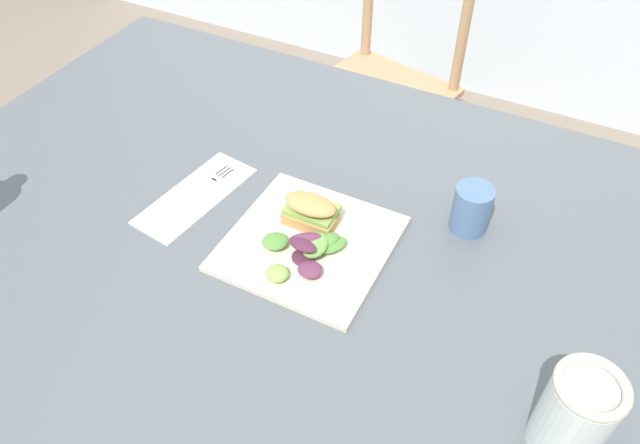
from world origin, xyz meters
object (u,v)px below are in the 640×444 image
(fork_on_napkin, at_px, (202,189))
(plate_lunch, at_px, (309,243))
(mason_jar_iced_tea, at_px, (574,417))
(cup_extra_side, at_px, (471,209))
(dining_table, at_px, (261,258))
(chair_wooden_far, at_px, (383,89))
(sandwich_half_front, at_px, (311,211))

(fork_on_napkin, bearing_deg, plate_lunch, -7.22)
(mason_jar_iced_tea, xyz_separation_m, cup_extra_side, (-0.22, 0.32, -0.02))
(plate_lunch, distance_m, mason_jar_iced_tea, 0.47)
(dining_table, distance_m, mason_jar_iced_tea, 0.61)
(fork_on_napkin, bearing_deg, cup_extra_side, 16.23)
(chair_wooden_far, distance_m, plate_lunch, 1.01)
(chair_wooden_far, distance_m, sandwich_half_front, 0.98)
(sandwich_half_front, bearing_deg, chair_wooden_far, 103.81)
(mason_jar_iced_tea, distance_m, cup_extra_side, 0.39)
(cup_extra_side, bearing_deg, mason_jar_iced_tea, -55.27)
(dining_table, height_order, chair_wooden_far, chair_wooden_far)
(dining_table, bearing_deg, mason_jar_iced_tea, -17.28)
(plate_lunch, relative_size, mason_jar_iced_tea, 1.85)
(cup_extra_side, bearing_deg, sandwich_half_front, -152.81)
(dining_table, height_order, mason_jar_iced_tea, mason_jar_iced_tea)
(dining_table, xyz_separation_m, fork_on_napkin, (-0.12, 0.01, 0.11))
(plate_lunch, bearing_deg, cup_extra_side, 36.36)
(dining_table, bearing_deg, sandwich_half_front, 13.02)
(chair_wooden_far, relative_size, plate_lunch, 3.32)
(sandwich_half_front, distance_m, fork_on_napkin, 0.22)
(plate_lunch, height_order, cup_extra_side, cup_extra_side)
(mason_jar_iced_tea, bearing_deg, dining_table, 162.72)
(plate_lunch, relative_size, fork_on_napkin, 1.41)
(fork_on_napkin, distance_m, cup_extra_side, 0.48)
(fork_on_napkin, bearing_deg, sandwich_half_front, 2.70)
(plate_lunch, height_order, sandwich_half_front, sandwich_half_front)
(chair_wooden_far, relative_size, fork_on_napkin, 4.69)
(chair_wooden_far, distance_m, fork_on_napkin, 0.95)
(plate_lunch, distance_m, fork_on_napkin, 0.24)
(dining_table, distance_m, plate_lunch, 0.16)
(chair_wooden_far, height_order, fork_on_napkin, chair_wooden_far)
(fork_on_napkin, height_order, cup_extra_side, cup_extra_side)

